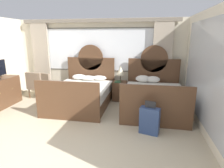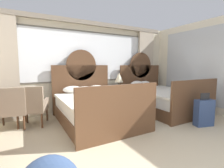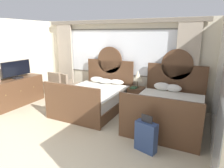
# 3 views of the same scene
# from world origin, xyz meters

# --- Properties ---
(wall_back_window) EXTENTS (5.89, 0.22, 2.70)m
(wall_back_window) POSITION_xyz_m (0.00, 4.17, 1.43)
(wall_back_window) COLOR beige
(wall_back_window) RESTS_ON ground_plane
(wall_right_mirror) EXTENTS (0.08, 4.77, 2.70)m
(wall_right_mirror) POSITION_xyz_m (2.97, 1.81, 1.35)
(wall_right_mirror) COLOR beige
(wall_right_mirror) RESTS_ON ground_plane
(bed_near_window) EXTENTS (1.70, 2.21, 1.83)m
(bed_near_window) POSITION_xyz_m (-0.27, 3.01, 0.38)
(bed_near_window) COLOR brown
(bed_near_window) RESTS_ON ground_plane
(bed_near_mirror) EXTENTS (1.70, 2.21, 1.83)m
(bed_near_mirror) POSITION_xyz_m (1.91, 3.01, 0.37)
(bed_near_mirror) COLOR brown
(bed_near_mirror) RESTS_ON ground_plane
(nightstand_between_beds) EXTENTS (0.45, 0.47, 0.64)m
(nightstand_between_beds) POSITION_xyz_m (0.82, 3.69, 0.32)
(nightstand_between_beds) COLOR brown
(nightstand_between_beds) RESTS_ON ground_plane
(table_lamp_on_nightstand) EXTENTS (0.27, 0.27, 0.52)m
(table_lamp_on_nightstand) POSITION_xyz_m (0.84, 3.75, 1.00)
(table_lamp_on_nightstand) COLOR brown
(table_lamp_on_nightstand) RESTS_ON nightstand_between_beds
(book_on_nightstand) EXTENTS (0.18, 0.26, 0.03)m
(book_on_nightstand) POSITION_xyz_m (0.76, 3.60, 0.66)
(book_on_nightstand) COLOR #285133
(book_on_nightstand) RESTS_ON nightstand_between_beds
(armchair_by_window_left) EXTENTS (0.76, 0.76, 0.92)m
(armchair_by_window_left) POSITION_xyz_m (-1.65, 3.45, 0.49)
(armchair_by_window_left) COLOR #84705B
(armchair_by_window_left) RESTS_ON ground_plane
(armchair_by_window_centre) EXTENTS (0.67, 0.67, 0.92)m
(armchair_by_window_centre) POSITION_xyz_m (-2.04, 3.44, 0.49)
(armchair_by_window_centre) COLOR #84705B
(armchair_by_window_centre) RESTS_ON ground_plane
(suitcase_on_floor) EXTENTS (0.46, 0.29, 0.76)m
(suitcase_on_floor) POSITION_xyz_m (1.78, 1.56, 0.31)
(suitcase_on_floor) COLOR navy
(suitcase_on_floor) RESTS_ON ground_plane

